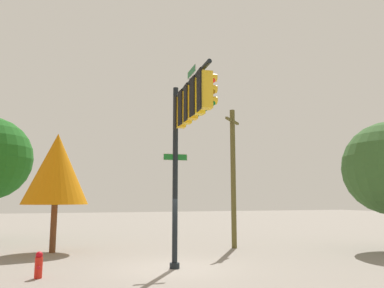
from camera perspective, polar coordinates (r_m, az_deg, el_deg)
The scene contains 5 objects.
ground_plane at distance 14.32m, azimuth -2.67°, elevation -18.39°, with size 120.00×120.00×0.00m, color gray.
signal_pole_assembly at distance 12.70m, azimuth -0.58°, elevation 3.63°, with size 4.28×0.95×6.79m.
utility_pole at distance 20.01m, azimuth 6.28°, elevation -4.64°, with size 1.34×1.37×7.28m.
fire_hydrant at distance 13.47m, azimuth -22.29°, elevation -16.66°, with size 0.33×0.24×0.83m.
tree_far at distance 19.36m, azimuth -19.91°, elevation -3.57°, with size 3.10×3.10×5.68m.
Camera 1 is at (13.47, -4.14, 2.49)m, focal length 35.07 mm.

